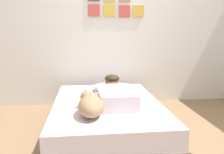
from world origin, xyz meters
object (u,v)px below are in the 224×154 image
at_px(person_lying, 115,93).
at_px(dog, 90,105).
at_px(pillow, 110,87).
at_px(cell_phone, 125,98).
at_px(bed, 107,116).
at_px(coffee_cup, 114,89).

relative_size(person_lying, dog, 1.60).
xyz_separation_m(pillow, dog, (-0.32, -1.01, 0.05)).
distance_m(pillow, cell_phone, 0.48).
bearing_deg(person_lying, bed, 176.29).
distance_m(dog, cell_phone, 0.73).
bearing_deg(coffee_cup, bed, -107.80).
bearing_deg(person_lying, cell_phone, 40.65).
relative_size(bed, cell_phone, 13.89).
bearing_deg(coffee_cup, dog, -111.62).
xyz_separation_m(bed, pillow, (0.11, 0.57, 0.24)).
height_order(person_lying, coffee_cup, person_lying).
distance_m(dog, coffee_cup, 1.00).
bearing_deg(cell_phone, person_lying, -139.35).
bearing_deg(dog, pillow, 72.43).
bearing_deg(pillow, cell_phone, -71.92).
bearing_deg(pillow, dog, -107.57).
relative_size(bed, pillow, 3.74).
height_order(bed, coffee_cup, coffee_cup).
xyz_separation_m(pillow, coffee_cup, (0.05, -0.08, -0.02)).
distance_m(bed, coffee_cup, 0.56).
bearing_deg(cell_phone, dog, -129.85).
distance_m(bed, person_lying, 0.31).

